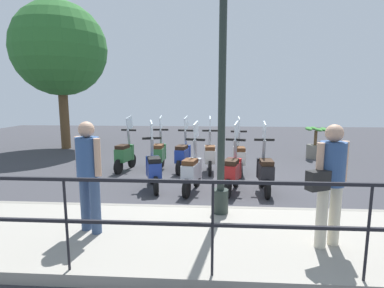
# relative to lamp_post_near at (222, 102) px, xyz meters

# --- Properties ---
(ground_plane) EXTENTS (28.00, 28.00, 0.00)m
(ground_plane) POSITION_rel_lamp_post_near_xyz_m (2.40, 0.14, -1.99)
(ground_plane) COLOR #38383D
(promenade_walkway) EXTENTS (2.20, 20.00, 0.15)m
(promenade_walkway) POSITION_rel_lamp_post_near_xyz_m (-0.75, 0.14, -1.92)
(promenade_walkway) COLOR gray
(promenade_walkway) RESTS_ON ground_plane
(fence_railing) EXTENTS (0.04, 16.03, 1.07)m
(fence_railing) POSITION_rel_lamp_post_near_xyz_m (-1.80, 0.14, -1.08)
(fence_railing) COLOR black
(fence_railing) RESTS_ON promenade_walkway
(lamp_post_near) EXTENTS (0.26, 0.90, 4.16)m
(lamp_post_near) POSITION_rel_lamp_post_near_xyz_m (0.00, 0.00, 0.00)
(lamp_post_near) COLOR #232D28
(lamp_post_near) RESTS_ON promenade_walkway
(pedestrian_with_bag) EXTENTS (0.49, 0.60, 1.59)m
(pedestrian_with_bag) POSITION_rel_lamp_post_near_xyz_m (-1.05, -1.34, -0.91)
(pedestrian_with_bag) COLOR beige
(pedestrian_with_bag) RESTS_ON promenade_walkway
(pedestrian_distant) EXTENTS (0.43, 0.44, 1.59)m
(pedestrian_distant) POSITION_rel_lamp_post_near_xyz_m (-0.82, 1.88, -0.91)
(pedestrian_distant) COLOR #384C70
(pedestrian_distant) RESTS_ON promenade_walkway
(tree_large) EXTENTS (3.58, 3.58, 5.70)m
(tree_large) POSITION_rel_lamp_post_near_xyz_m (6.86, 6.05, 1.90)
(tree_large) COLOR brown
(tree_large) RESTS_ON ground_plane
(potted_palm) EXTENTS (1.06, 0.66, 1.05)m
(potted_palm) POSITION_rel_lamp_post_near_xyz_m (5.47, -3.37, -1.54)
(potted_palm) COLOR slate
(potted_palm) RESTS_ON ground_plane
(scooter_near_0) EXTENTS (1.23, 0.44, 1.54)m
(scooter_near_0) POSITION_rel_lamp_post_near_xyz_m (1.58, -1.01, -1.51)
(scooter_near_0) COLOR black
(scooter_near_0) RESTS_ON ground_plane
(scooter_near_1) EXTENTS (1.20, 0.53, 1.54)m
(scooter_near_1) POSITION_rel_lamp_post_near_xyz_m (1.56, -0.31, -1.51)
(scooter_near_1) COLOR black
(scooter_near_1) RESTS_ON ground_plane
(scooter_near_2) EXTENTS (1.22, 0.50, 1.54)m
(scooter_near_2) POSITION_rel_lamp_post_near_xyz_m (1.52, 0.57, -1.51)
(scooter_near_2) COLOR black
(scooter_near_2) RESTS_ON ground_plane
(scooter_near_3) EXTENTS (1.20, 0.54, 1.54)m
(scooter_near_3) POSITION_rel_lamp_post_near_xyz_m (1.67, 1.45, -1.51)
(scooter_near_3) COLOR black
(scooter_near_3) RESTS_ON ground_plane
(scooter_far_0) EXTENTS (1.23, 0.44, 1.54)m
(scooter_far_0) POSITION_rel_lamp_post_near_xyz_m (3.18, -0.60, -1.51)
(scooter_far_0) COLOR black
(scooter_far_0) RESTS_ON ground_plane
(scooter_far_1) EXTENTS (1.23, 0.44, 1.54)m
(scooter_far_1) POSITION_rel_lamp_post_near_xyz_m (3.32, 0.19, -1.51)
(scooter_far_1) COLOR black
(scooter_far_1) RESTS_ON ground_plane
(scooter_far_2) EXTENTS (1.22, 0.48, 1.54)m
(scooter_far_2) POSITION_rel_lamp_post_near_xyz_m (3.33, 0.94, -1.51)
(scooter_far_2) COLOR black
(scooter_far_2) RESTS_ON ground_plane
(scooter_far_3) EXTENTS (1.23, 0.44, 1.54)m
(scooter_far_3) POSITION_rel_lamp_post_near_xyz_m (3.47, 1.63, -1.51)
(scooter_far_3) COLOR black
(scooter_far_3) RESTS_ON ground_plane
(scooter_far_4) EXTENTS (1.22, 0.48, 1.54)m
(scooter_far_4) POSITION_rel_lamp_post_near_xyz_m (3.33, 2.58, -1.51)
(scooter_far_4) COLOR black
(scooter_far_4) RESTS_ON ground_plane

